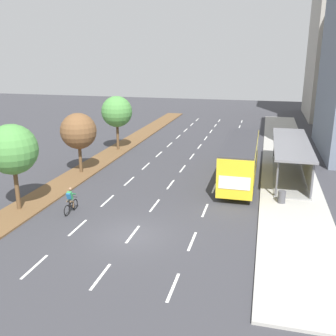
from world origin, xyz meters
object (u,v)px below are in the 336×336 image
(bus_shelter, at_px, (294,155))
(median_tree_third, at_px, (117,112))
(cyclist, at_px, (70,201))
(bus, at_px, (241,156))
(trash_bin, at_px, (282,197))
(median_tree_nearest, at_px, (12,150))
(median_tree_second, at_px, (78,131))

(bus_shelter, distance_m, median_tree_third, 18.63)
(bus_shelter, distance_m, cyclist, 18.63)
(bus, height_order, trash_bin, bus)
(bus_shelter, relative_size, cyclist, 6.81)
(bus_shelter, relative_size, bus, 1.10)
(median_tree_nearest, distance_m, median_tree_third, 17.20)
(bus_shelter, height_order, trash_bin, bus_shelter)
(median_tree_second, distance_m, trash_bin, 17.37)
(bus, height_order, cyclist, bus)
(trash_bin, bearing_deg, median_tree_nearest, -162.48)
(cyclist, xyz_separation_m, median_tree_third, (-3.26, 16.68, 3.40))
(median_tree_nearest, bearing_deg, bus_shelter, 33.94)
(trash_bin, bearing_deg, median_tree_second, 169.06)
(cyclist, height_order, median_tree_third, median_tree_third)
(cyclist, distance_m, median_tree_second, 9.22)
(median_tree_second, xyz_separation_m, median_tree_third, (0.07, 8.60, 0.45))
(trash_bin, bearing_deg, median_tree_third, 144.66)
(bus_shelter, bearing_deg, median_tree_second, -168.75)
(bus, distance_m, median_tree_second, 13.74)
(bus_shelter, height_order, cyclist, bus_shelter)
(bus_shelter, bearing_deg, median_tree_third, 164.14)
(bus_shelter, xyz_separation_m, median_tree_second, (-17.85, -3.55, 1.87))
(cyclist, bearing_deg, bus, 42.65)
(bus_shelter, distance_m, median_tree_second, 18.30)
(bus_shelter, relative_size, median_tree_second, 2.40)
(median_tree_second, bearing_deg, trash_bin, -10.94)
(median_tree_nearest, distance_m, trash_bin, 18.16)
(median_tree_third, bearing_deg, bus, -28.23)
(bus, relative_size, cyclist, 6.20)
(cyclist, height_order, trash_bin, cyclist)
(trash_bin, bearing_deg, bus_shelter, 80.96)
(bus, distance_m, median_tree_third, 15.46)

